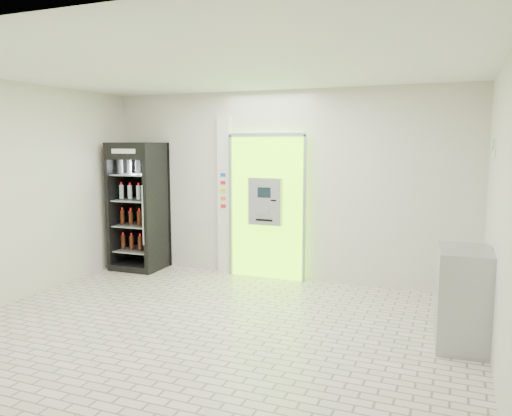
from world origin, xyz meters
The scene contains 7 objects.
ground centered at (0.00, 0.00, 0.00)m, with size 6.00×6.00×0.00m, color beige.
room_shell centered at (0.00, 0.00, 1.84)m, with size 6.00×6.00×6.00m.
atm_assembly centered at (-0.20, 2.41, 1.17)m, with size 1.30×0.24×2.33m.
pillar centered at (-0.98, 2.45, 1.30)m, with size 0.22×0.11×2.60m.
beverage_cooler centered at (-2.47, 2.14, 1.05)m, with size 0.84×0.79×2.18m.
steel_cabinet centered at (2.72, 0.58, 0.53)m, with size 0.59×0.83×1.06m.
exit_sign centered at (2.99, 1.40, 2.12)m, with size 0.02×0.22×0.26m.
Camera 1 is at (2.60, -5.03, 2.17)m, focal length 35.00 mm.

